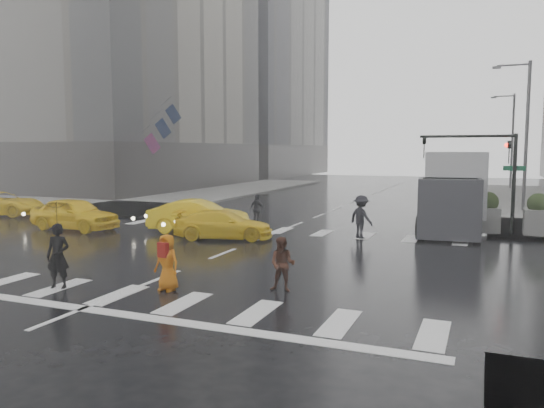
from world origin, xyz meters
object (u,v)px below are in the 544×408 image
at_px(taxi_front, 75,214).
at_px(taxi_mid, 199,216).
at_px(pedestrian_orange, 167,262).
at_px(box_truck, 453,189).
at_px(pedestrian_brown, 283,264).
at_px(traffic_signal_pole, 490,163).

distance_m(taxi_front, taxi_mid, 6.09).
height_order(pedestrian_orange, box_truck, box_truck).
xyz_separation_m(taxi_front, taxi_mid, (5.91, 1.50, -0.02)).
relative_size(pedestrian_orange, taxi_front, 0.34).
xyz_separation_m(taxi_mid, box_truck, (10.81, 4.73, 1.22)).
height_order(pedestrian_brown, pedestrian_orange, pedestrian_orange).
bearing_deg(box_truck, taxi_mid, -160.37).
xyz_separation_m(traffic_signal_pole, pedestrian_orange, (-8.05, -13.12, -2.43)).
height_order(traffic_signal_pole, box_truck, traffic_signal_pole).
xyz_separation_m(pedestrian_orange, taxi_mid, (-4.28, 9.14, -0.03)).
bearing_deg(taxi_mid, traffic_signal_pole, -85.16).
distance_m(pedestrian_brown, pedestrian_orange, 3.14).
distance_m(taxi_mid, box_truck, 11.86).
height_order(taxi_mid, box_truck, box_truck).
bearing_deg(box_truck, pedestrian_brown, -109.76).
distance_m(pedestrian_orange, taxi_front, 12.74).
xyz_separation_m(pedestrian_brown, pedestrian_orange, (-2.93, -1.11, 0.04)).
bearing_deg(taxi_front, traffic_signal_pole, -69.28).
distance_m(taxi_front, box_truck, 17.88).
bearing_deg(taxi_mid, taxi_front, 91.17).
distance_m(traffic_signal_pole, pedestrian_brown, 13.29).
bearing_deg(traffic_signal_pole, box_truck, 153.58).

